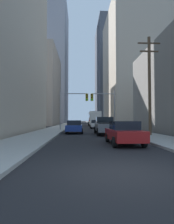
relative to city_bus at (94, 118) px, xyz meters
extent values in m
plane|color=black|center=(-2.48, -39.90, -1.93)|extent=(400.00, 400.00, 0.00)
cube|color=#9E9E99|center=(-7.64, 10.10, -1.85)|extent=(3.56, 160.00, 0.15)
cube|color=#9E9E99|center=(2.67, 10.10, -1.85)|extent=(3.56, 160.00, 0.15)
cube|color=silver|center=(0.00, -0.01, 0.02)|extent=(2.85, 11.57, 2.90)
cube|color=black|center=(-1.26, -0.01, 0.54)|extent=(0.34, 10.58, 0.80)
cube|color=red|center=(-1.26, -0.01, -0.56)|extent=(0.33, 10.58, 0.28)
cylinder|color=black|center=(-1.17, 4.02, -1.43)|extent=(0.32, 1.00, 1.00)
cylinder|color=black|center=(1.18, 4.02, -1.43)|extent=(0.32, 1.00, 1.00)
cylinder|color=black|center=(-1.17, -3.23, -1.43)|extent=(0.32, 1.00, 1.00)
cylinder|color=black|center=(1.18, -3.23, -1.43)|extent=(0.32, 1.00, 1.00)
cube|color=slate|center=(-0.89, -25.55, -1.13)|extent=(2.11, 5.44, 0.80)
cube|color=black|center=(-0.89, -24.58, -0.38)|extent=(1.84, 1.84, 0.70)
cube|color=black|center=(-0.89, -26.90, -0.68)|extent=(1.81, 2.41, 0.10)
cylinder|color=black|center=(-1.85, -23.82, -1.53)|extent=(0.28, 0.80, 0.80)
cylinder|color=black|center=(0.07, -23.82, -1.53)|extent=(0.28, 0.80, 0.80)
cylinder|color=black|center=(-1.85, -27.28, -1.53)|extent=(0.28, 0.80, 0.80)
cylinder|color=black|center=(0.07, -27.28, -1.53)|extent=(0.28, 0.80, 0.80)
cube|color=maroon|center=(-0.84, -33.52, -1.28)|extent=(1.87, 4.23, 0.65)
cube|color=black|center=(-0.84, -33.67, -0.68)|extent=(1.62, 1.93, 0.55)
cylinder|color=black|center=(-1.70, -32.17, -1.61)|extent=(0.22, 0.64, 0.64)
cylinder|color=black|center=(0.03, -32.17, -1.61)|extent=(0.22, 0.64, 0.64)
cylinder|color=black|center=(-1.70, -34.86, -1.61)|extent=(0.22, 0.64, 0.64)
cylinder|color=black|center=(0.03, -34.86, -1.61)|extent=(0.22, 0.64, 0.64)
cube|color=navy|center=(-4.28, -23.49, -1.28)|extent=(1.92, 4.25, 0.65)
cube|color=black|center=(-4.28, -23.64, -0.68)|extent=(1.64, 1.94, 0.55)
cylinder|color=black|center=(-5.14, -22.15, -1.61)|extent=(0.22, 0.64, 0.64)
cylinder|color=black|center=(-3.42, -22.15, -1.61)|extent=(0.22, 0.64, 0.64)
cylinder|color=black|center=(-5.14, -24.84, -1.61)|extent=(0.22, 0.64, 0.64)
cylinder|color=black|center=(-3.42, -24.84, -1.61)|extent=(0.22, 0.64, 0.64)
cube|color=white|center=(-0.75, -11.74, -1.28)|extent=(1.90, 4.24, 0.65)
cube|color=black|center=(-0.75, -11.89, -0.68)|extent=(1.63, 1.94, 0.55)
cylinder|color=black|center=(-1.61, -10.39, -1.61)|extent=(0.22, 0.64, 0.64)
cylinder|color=black|center=(0.12, -10.39, -1.61)|extent=(0.22, 0.64, 0.64)
cylinder|color=black|center=(-1.61, -13.08, -1.61)|extent=(0.22, 0.64, 0.64)
cylinder|color=black|center=(0.12, -13.08, -1.61)|extent=(0.22, 0.64, 0.64)
cylinder|color=gray|center=(-6.46, -18.29, 1.07)|extent=(0.18, 0.18, 6.00)
cylinder|color=gray|center=(-4.53, -18.29, 3.47)|extent=(3.86, 0.12, 0.12)
cube|color=gold|center=(-2.60, -18.29, 2.95)|extent=(0.38, 0.30, 1.05)
sphere|color=black|center=(-2.60, -18.46, 3.29)|extent=(0.24, 0.24, 0.24)
sphere|color=black|center=(-2.60, -18.46, 2.95)|extent=(0.24, 0.24, 0.24)
sphere|color=#19D833|center=(-2.60, -18.46, 2.61)|extent=(0.24, 0.24, 0.24)
cylinder|color=gray|center=(1.49, -18.29, 1.07)|extent=(0.18, 0.18, 6.00)
cylinder|color=gray|center=(-0.18, -18.29, 3.47)|extent=(3.35, 0.12, 0.12)
cube|color=gold|center=(-1.86, -18.29, 2.95)|extent=(0.38, 0.30, 1.05)
sphere|color=black|center=(-1.86, -18.46, 3.29)|extent=(0.24, 0.24, 0.24)
sphere|color=black|center=(-1.86, -18.46, 2.95)|extent=(0.24, 0.24, 0.24)
sphere|color=#19D833|center=(-1.86, -18.46, 2.61)|extent=(0.24, 0.24, 0.24)
cylinder|color=brown|center=(3.03, -28.01, 2.88)|extent=(0.28, 0.28, 9.62)
cube|color=brown|center=(3.03, -28.01, 7.09)|extent=(2.20, 0.12, 0.12)
cube|color=brown|center=(3.03, -28.01, 6.29)|extent=(1.80, 0.12, 0.12)
cylinder|color=gray|center=(1.59, -5.13, 1.82)|extent=(0.16, 0.16, 7.50)
cylinder|color=gray|center=(0.79, -5.13, 5.37)|extent=(1.62, 0.10, 0.10)
ellipsoid|color=#4C4C51|center=(-0.02, -5.13, 5.27)|extent=(0.56, 0.32, 0.20)
cube|color=gray|center=(-17.34, 8.95, 8.59)|extent=(14.65, 19.61, 21.05)
cube|color=#93939E|center=(-18.10, 48.06, 28.03)|extent=(16.34, 27.69, 59.92)
cube|color=#B7A893|center=(15.62, 11.39, 15.60)|extent=(20.85, 24.81, 35.06)
cube|color=#4C515B|center=(15.33, 48.75, 22.93)|extent=(19.79, 27.09, 49.72)
camera|label=1|loc=(-3.75, -45.65, -0.30)|focal=30.12mm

